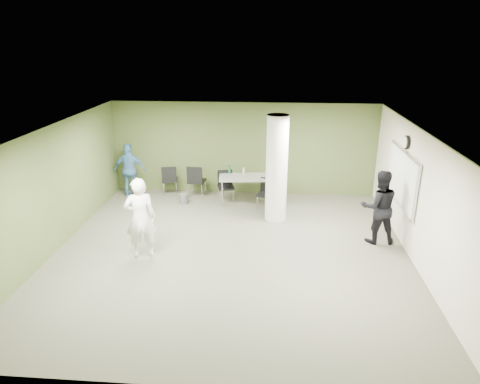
# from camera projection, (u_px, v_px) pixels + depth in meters

# --- Properties ---
(floor) EXTENTS (8.00, 8.00, 0.00)m
(floor) POSITION_uv_depth(u_px,v_px,m) (231.00, 252.00, 9.74)
(floor) COLOR #50503F
(floor) RESTS_ON ground
(ceiling) EXTENTS (8.00, 8.00, 0.00)m
(ceiling) POSITION_uv_depth(u_px,v_px,m) (230.00, 131.00, 8.77)
(ceiling) COLOR white
(ceiling) RESTS_ON wall_back
(wall_back) EXTENTS (8.00, 2.80, 0.02)m
(wall_back) POSITION_uv_depth(u_px,v_px,m) (244.00, 149.00, 12.99)
(wall_back) COLOR #47602D
(wall_back) RESTS_ON floor
(wall_left) EXTENTS (0.02, 8.00, 2.80)m
(wall_left) POSITION_uv_depth(u_px,v_px,m) (53.00, 190.00, 9.55)
(wall_left) COLOR #47602D
(wall_left) RESTS_ON floor
(wall_right_cream) EXTENTS (0.02, 8.00, 2.80)m
(wall_right_cream) POSITION_uv_depth(u_px,v_px,m) (420.00, 200.00, 8.96)
(wall_right_cream) COLOR beige
(wall_right_cream) RESTS_ON floor
(column) EXTENTS (0.56, 0.56, 2.80)m
(column) POSITION_uv_depth(u_px,v_px,m) (277.00, 169.00, 11.05)
(column) COLOR silver
(column) RESTS_ON floor
(whiteboard) EXTENTS (0.05, 2.30, 1.30)m
(whiteboard) POSITION_uv_depth(u_px,v_px,m) (401.00, 178.00, 10.05)
(whiteboard) COLOR silver
(whiteboard) RESTS_ON wall_right_cream
(wall_clock) EXTENTS (0.06, 0.32, 0.32)m
(wall_clock) POSITION_uv_depth(u_px,v_px,m) (406.00, 142.00, 9.76)
(wall_clock) COLOR black
(wall_clock) RESTS_ON wall_right_cream
(folding_table) EXTENTS (1.79, 0.91, 1.07)m
(folding_table) POSITION_uv_depth(u_px,v_px,m) (249.00, 178.00, 12.33)
(folding_table) COLOR gray
(folding_table) RESTS_ON floor
(wastebasket) EXTENTS (0.25, 0.25, 0.29)m
(wastebasket) POSITION_uv_depth(u_px,v_px,m) (184.00, 199.00, 12.51)
(wastebasket) COLOR #4C4C4C
(wastebasket) RESTS_ON floor
(chair_back_left) EXTENTS (0.55, 0.55, 0.94)m
(chair_back_left) POSITION_uv_depth(u_px,v_px,m) (169.00, 178.00, 13.05)
(chair_back_left) COLOR black
(chair_back_left) RESTS_ON floor
(chair_back_right) EXTENTS (0.54, 0.54, 0.99)m
(chair_back_right) POSITION_uv_depth(u_px,v_px,m) (196.00, 179.00, 12.86)
(chair_back_right) COLOR black
(chair_back_right) RESTS_ON floor
(chair_table_left) EXTENTS (0.55, 0.55, 0.92)m
(chair_table_left) POSITION_uv_depth(u_px,v_px,m) (226.00, 184.00, 12.59)
(chair_table_left) COLOR black
(chair_table_left) RESTS_ON floor
(chair_table_right) EXTENTS (0.53, 0.53, 0.86)m
(chair_table_right) POSITION_uv_depth(u_px,v_px,m) (266.00, 191.00, 12.12)
(chair_table_right) COLOR black
(chair_table_right) RESTS_ON floor
(woman_white) EXTENTS (0.77, 0.61, 1.84)m
(woman_white) POSITION_uv_depth(u_px,v_px,m) (140.00, 218.00, 9.28)
(woman_white) COLOR white
(woman_white) RESTS_ON floor
(man_black) EXTENTS (0.91, 0.73, 1.78)m
(man_black) POSITION_uv_depth(u_px,v_px,m) (379.00, 207.00, 9.95)
(man_black) COLOR black
(man_black) RESTS_ON floor
(man_blue) EXTENTS (0.99, 0.48, 1.64)m
(man_blue) POSITION_uv_depth(u_px,v_px,m) (130.00, 170.00, 12.89)
(man_blue) COLOR teal
(man_blue) RESTS_ON floor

